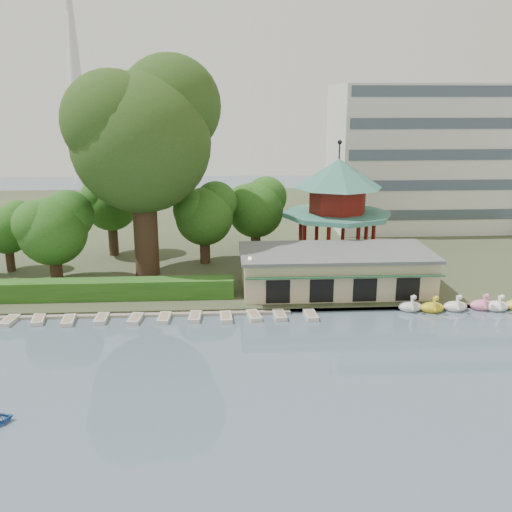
{
  "coord_description": "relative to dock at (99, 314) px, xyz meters",
  "views": [
    {
      "loc": [
        -0.82,
        -30.77,
        18.6
      ],
      "look_at": [
        2.0,
        18.0,
        5.0
      ],
      "focal_mm": 40.0,
      "sensor_mm": 36.0,
      "label": 1
    }
  ],
  "objects": [
    {
      "name": "office_building",
      "position": [
        44.67,
        31.8,
        9.61
      ],
      "size": [
        38.0,
        18.0,
        20.0
      ],
      "color": "silver",
      "rests_on": "shore"
    },
    {
      "name": "swan_boats",
      "position": [
        35.24,
        -0.61,
        0.28
      ],
      "size": [
        17.34,
        2.16,
        1.92
      ],
      "color": "silver",
      "rests_on": "ground"
    },
    {
      "name": "shore",
      "position": [
        12.0,
        34.8,
        0.08
      ],
      "size": [
        220.0,
        70.0,
        0.4
      ],
      "primitive_type": "cube",
      "color": "#424930",
      "rests_on": "ground"
    },
    {
      "name": "small_trees",
      "position": [
        0.03,
        14.28,
        6.07
      ],
      "size": [
        39.65,
        16.95,
        10.11
      ],
      "color": "#3A281C",
      "rests_on": "shore"
    },
    {
      "name": "ground_plane",
      "position": [
        12.0,
        -17.2,
        -0.12
      ],
      "size": [
        220.0,
        220.0,
        0.0
      ],
      "primitive_type": "plane",
      "color": "slate",
      "rests_on": "ground"
    },
    {
      "name": "embankment",
      "position": [
        12.0,
        0.1,
        0.03
      ],
      "size": [
        220.0,
        0.6,
        0.3
      ],
      "primitive_type": "cube",
      "color": "gray",
      "rests_on": "ground"
    },
    {
      "name": "boathouse",
      "position": [
        22.0,
        4.77,
        2.25
      ],
      "size": [
        18.6,
        9.39,
        3.9
      ],
      "color": "#C7B48E",
      "rests_on": "shore"
    },
    {
      "name": "dock",
      "position": [
        0.0,
        0.0,
        0.0
      ],
      "size": [
        34.0,
        1.6,
        0.24
      ],
      "primitive_type": "cube",
      "color": "gray",
      "rests_on": "ground"
    },
    {
      "name": "moored_rowboats",
      "position": [
        1.84,
        -1.42,
        0.06
      ],
      "size": [
        35.16,
        2.76,
        0.36
      ],
      "color": "beige",
      "rests_on": "ground"
    },
    {
      "name": "lamp_post",
      "position": [
        13.5,
        1.8,
        3.22
      ],
      "size": [
        0.36,
        0.36,
        4.28
      ],
      "color": "black",
      "rests_on": "shore"
    },
    {
      "name": "hedge",
      "position": [
        -3.0,
        3.3,
        1.18
      ],
      "size": [
        30.0,
        2.0,
        1.8
      ],
      "primitive_type": "cube",
      "color": "#2A5C1B",
      "rests_on": "shore"
    },
    {
      "name": "pavilion",
      "position": [
        24.0,
        14.8,
        7.36
      ],
      "size": [
        12.4,
        12.4,
        13.5
      ],
      "color": "#C7B48E",
      "rests_on": "shore"
    },
    {
      "name": "broadcast_tower",
      "position": [
        -30.0,
        122.8,
        33.86
      ],
      "size": [
        8.0,
        8.0,
        96.0
      ],
      "color": "silver",
      "rests_on": "ground"
    },
    {
      "name": "big_tree",
      "position": [
        3.19,
        11.03,
        15.23
      ],
      "size": [
        15.5,
        14.44,
        22.64
      ],
      "color": "#3A281C",
      "rests_on": "shore"
    }
  ]
}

